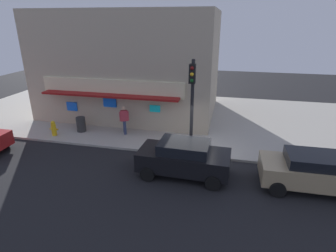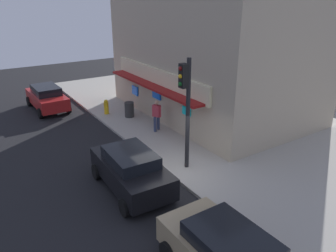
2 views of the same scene
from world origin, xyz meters
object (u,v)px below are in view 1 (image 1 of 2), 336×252
Objects in this scene: fire_hydrant at (54,128)px; parked_car_black at (184,158)px; trash_can at (81,124)px; parked_car_tan at (314,171)px; traffic_light at (192,93)px; pedestrian at (124,119)px.

fire_hydrant is 8.71m from parked_car_black.
trash_can is 12.94m from parked_car_tan.
parked_car_black reaches higher than fire_hydrant.
fire_hydrant is 0.22× the size of parked_car_tan.
traffic_light is at bearing 91.62° from parked_car_black.
pedestrian is at bearing 5.59° from trash_can.
parked_car_black is at bearing -41.16° from pedestrian.
trash_can is (-7.00, 0.88, -2.58)m from traffic_light.
fire_hydrant is at bearing 169.97° from parked_car_tan.
trash_can is (1.27, 0.96, 0.01)m from fire_hydrant.
parked_car_black is at bearing -179.10° from parked_car_tan.
pedestrian is at bearing 16.98° from fire_hydrant.
trash_can is at bearing 164.78° from parked_car_tan.
traffic_light is at bearing 0.60° from fire_hydrant.
traffic_light is 2.76× the size of pedestrian.
fire_hydrant is at bearing -142.73° from trash_can.
fire_hydrant is 0.22× the size of parked_car_black.
parked_car_black is (7.07, -3.48, 0.26)m from trash_can.
trash_can is at bearing 172.86° from traffic_light.
fire_hydrant is at bearing 163.19° from parked_car_black.
parked_car_black is at bearing -26.21° from trash_can.
traffic_light is 1.14× the size of parked_car_black.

